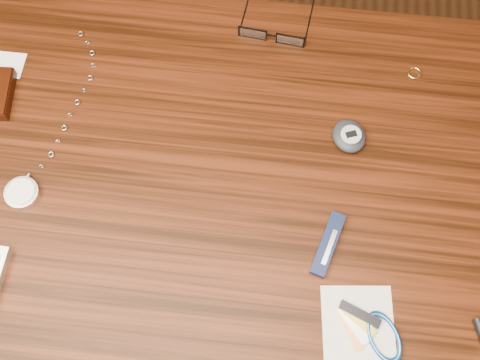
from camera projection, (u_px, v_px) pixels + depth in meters
The scene contains 8 objects.
ground at pixel (216, 295), 1.56m from camera, with size 3.80×3.80×0.00m, color #472814.
desk at pixel (201, 214), 0.96m from camera, with size 1.00×0.70×0.75m.
eyeglasses at pixel (272, 34), 0.96m from camera, with size 0.12×0.12×0.02m.
gold_ring at pixel (414, 73), 0.94m from camera, with size 0.02×0.02×0.00m, color #E6D066.
pocket_watch at pixel (25, 188), 0.86m from camera, with size 0.09×0.31×0.02m.
pedometer at pixel (349, 136), 0.89m from camera, with size 0.07×0.07×0.02m.
notepad_keys at pixel (371, 331), 0.79m from camera, with size 0.13×0.12×0.01m.
pocket_knife at pixel (328, 244), 0.83m from camera, with size 0.05×0.10×0.01m.
Camera 1 is at (0.10, -0.30, 1.56)m, focal length 45.00 mm.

